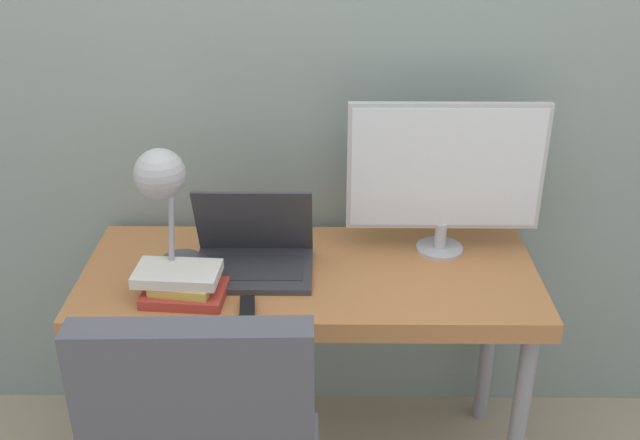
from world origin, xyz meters
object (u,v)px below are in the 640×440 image
(desk_lamp, at_px, (162,184))
(laptop, at_px, (253,254))
(book_stack, at_px, (182,284))
(monitor, at_px, (445,172))

(desk_lamp, bearing_deg, laptop, 27.57)
(desk_lamp, bearing_deg, book_stack, -49.23)
(book_stack, bearing_deg, desk_lamp, 130.77)
(laptop, distance_m, monitor, 0.62)
(laptop, xyz_separation_m, desk_lamp, (-0.22, -0.11, 0.27))
(book_stack, bearing_deg, laptop, 40.13)
(monitor, bearing_deg, laptop, -168.02)
(monitor, height_order, book_stack, monitor)
(monitor, distance_m, book_stack, 0.83)
(laptop, distance_m, book_stack, 0.24)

